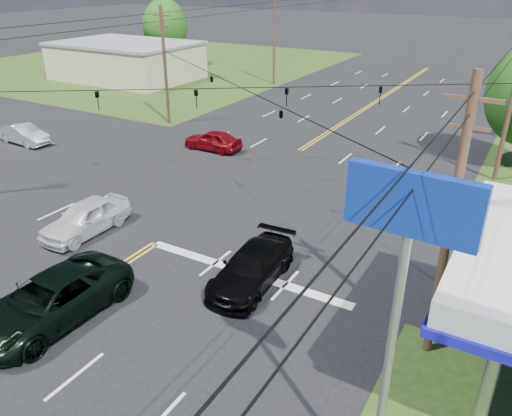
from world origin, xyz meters
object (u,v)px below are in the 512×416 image
Objects in this scene: pole_ne at (511,102)px; pole_nw at (165,65)px; suv_black at (252,267)px; pickup_white at (86,218)px; pickup_dkgreen at (51,300)px; polesign_se at (404,257)px; pole_left_far at (274,38)px; retail_nw at (126,62)px; tree_far_l at (165,26)px; pole_se at (450,223)px; sedan_silver at (24,134)px.

pole_nw is at bearing 180.00° from pole_ne.
pickup_white is (-9.39, -0.29, 0.07)m from suv_black.
pole_nw and pole_ne have the same top height.
polesign_se reaches higher than pickup_dkgreen.
retail_nw is at bearing -160.56° from pole_left_far.
tree_far_l is 49.84m from pickup_white.
pickup_white is at bearing -62.41° from pole_nw.
pole_ne is 24.74m from pickup_white.
pole_ne is 1.52× the size of pickup_dkgreen.
pickup_white is at bearing -49.50° from retail_nw.
retail_nw is at bearing 142.59° from pole_nw.
pole_left_far reaches higher than pole_se.
tree_far_l reaches higher than sedan_silver.
pole_nw is 0.95× the size of pole_left_far.
pole_ne is 1.96× the size of pickup_white.
pickup_dkgreen is at bearing -135.01° from suv_black.
retail_nw is 21.60m from pole_nw.
suv_black is at bearing -112.67° from pole_ne.
sedan_silver is at bearing -101.25° from pole_left_far.
retail_nw is at bearing 144.21° from pole_se.
pole_se reaches higher than sedan_silver.
suv_black is 1.16× the size of sedan_silver.
pole_se is 17.20m from pickup_white.
polesign_se is at bearing -90.00° from pole_ne.
pole_ne is 32.20m from pole_left_far.
pickup_white is at bearing -55.25° from tree_far_l.
tree_far_l is 1.01× the size of polesign_se.
pole_left_far reaches higher than pole_nw.
pickup_dkgreen reaches higher than sedan_silver.
pole_se is 18.00m from pole_ne.
pickup_dkgreen is at bearing -118.19° from pole_ne.
suv_black is at bearing -40.52° from retail_nw.
pickup_white is at bearing 128.66° from pickup_dkgreen.
retail_nw is 1.68× the size of pole_nw.
pickup_dkgreen is 1.40× the size of sedan_silver.
pole_se and pole_nw have the same top height.
pole_ne is (43.00, -13.00, 2.92)m from retail_nw.
pole_nw is 19.00m from pole_left_far.
pole_left_far is 1.16× the size of polesign_se.
suv_black is at bearing -47.06° from tree_far_l.
tree_far_l is (-19.00, 4.00, 0.03)m from pole_left_far.
retail_nw is at bearing 163.18° from pole_ne.
polesign_se is at bearing -111.22° from sedan_silver.
pickup_white is 0.56× the size of polesign_se.
pole_se is at bearing -90.00° from pole_ne.
pole_se is at bearing -101.50° from sedan_silver.
pole_left_far reaches higher than pole_ne.
pole_left_far is (-26.00, 37.00, 0.25)m from pole_se.
pole_nw is 1.10× the size of polesign_se.
pickup_dkgreen is (13.50, -23.32, -4.05)m from pole_nw.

